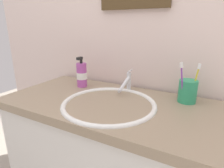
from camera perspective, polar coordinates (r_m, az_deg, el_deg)
tiled_wall_back at (r=1.11m, az=6.94°, el=16.05°), size 2.24×0.04×2.40m
sink_basin at (r=0.89m, az=-0.92°, el=-8.21°), size 0.44×0.44×0.11m
faucet at (r=1.03m, az=4.58°, el=0.57°), size 0.02×0.17×0.11m
toothbrush_cup at (r=0.95m, az=21.93°, el=-2.04°), size 0.08×0.08×0.11m
toothbrush_yellow at (r=0.94m, az=23.94°, el=1.00°), size 0.03×0.01×0.18m
toothbrush_purple at (r=0.90m, az=20.44°, el=1.06°), size 0.03×0.03×0.19m
soap_dispenser at (r=1.12m, az=-9.16°, el=2.78°), size 0.06×0.06×0.18m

